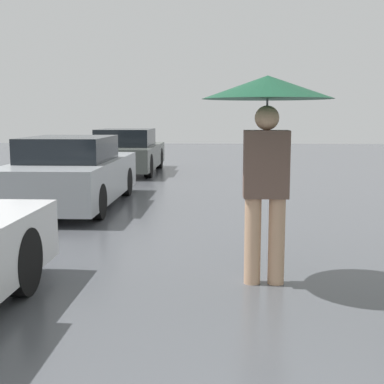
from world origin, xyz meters
name	(u,v)px	position (x,y,z in m)	size (l,w,h in m)	color
pedestrian	(267,115)	(-0.14, 4.43, 1.64)	(1.24, 1.24, 2.01)	tan
parked_car_middle	(72,174)	(-3.24, 8.78, 0.59)	(1.66, 4.10, 1.26)	#9EA3A8
parked_car_farthest	(127,152)	(-3.22, 14.39, 0.58)	(1.72, 4.03, 1.25)	#4C514C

